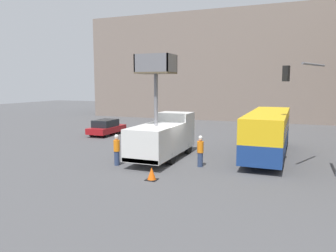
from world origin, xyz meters
The scene contains 9 objects.
ground_plane centered at (0.00, 0.00, 0.00)m, with size 120.00×120.00×0.00m, color #4C4C4F.
building_backdrop_far centered at (0.00, 28.82, 7.29)m, with size 44.00×10.00×14.58m.
utility_truck centered at (-0.83, 0.42, 1.60)m, with size 2.33×6.62×6.67m.
city_bus centered at (5.46, 3.82, 1.77)m, with size 2.43×10.35×3.03m.
traffic_light_pole centered at (8.38, 0.36, 4.20)m, with size 3.14×2.89×6.26m.
road_worker_near_truck centered at (-2.80, -2.20, 0.96)m, with size 0.38×0.38×1.90m.
road_worker_directing centered at (2.00, -0.66, 0.95)m, with size 0.38×0.38×1.88m.
traffic_cone_near_truck centered at (0.44, -4.22, 0.31)m, with size 0.58×0.58×0.67m.
parked_car_curbside centered at (-9.83, 7.76, 0.76)m, with size 1.90×4.33×1.50m.
Camera 1 is at (7.28, -19.11, 4.92)m, focal length 35.00 mm.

